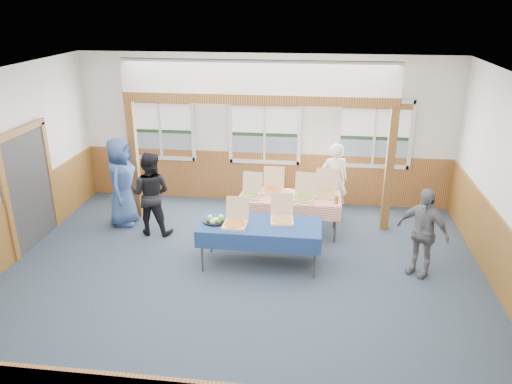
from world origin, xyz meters
TOP-DOWN VIEW (x-y plane):
  - floor at (0.00, 0.00)m, footprint 8.00×8.00m
  - ceiling at (0.00, 0.00)m, footprint 8.00×8.00m
  - wall_back at (0.00, 3.50)m, footprint 8.00×0.00m
  - wall_front at (0.00, -3.50)m, footprint 8.00×0.00m
  - wainscot_back at (0.00, 3.48)m, footprint 7.98×0.05m
  - wainscot_left at (-3.98, 0.00)m, footprint 0.05×6.98m
  - wainscot_right at (3.98, 0.00)m, footprint 0.05×6.98m
  - cased_opening at (-3.96, 0.90)m, footprint 0.06×1.30m
  - window_left at (-2.30, 3.46)m, footprint 1.56×0.10m
  - window_mid at (0.00, 3.46)m, footprint 1.56×0.10m
  - window_right at (2.30, 3.46)m, footprint 1.56×0.10m
  - post_left at (-2.50, 2.30)m, footprint 0.15×0.15m
  - post_right at (2.50, 2.30)m, footprint 0.15×0.15m
  - cross_beam at (0.00, 2.30)m, footprint 5.15×0.18m
  - table_left at (0.25, 0.58)m, footprint 2.16×1.33m
  - table_right at (0.67, 1.87)m, footprint 2.01×1.23m
  - pizza_box_a at (-0.15, 0.47)m, footprint 0.40×0.48m
  - pizza_box_b at (0.60, 0.74)m, footprint 0.43×0.50m
  - pizza_box_c at (-0.08, 1.77)m, footprint 0.42×0.50m
  - pizza_box_d at (0.32, 2.06)m, footprint 0.40×0.49m
  - pizza_box_e at (0.92, 1.79)m, footprint 0.46×0.54m
  - pizza_box_f at (1.32, 2.01)m, footprint 0.46×0.54m
  - veggie_tray at (-0.50, 0.58)m, footprint 0.42×0.42m
  - drink_glass at (1.52, 1.62)m, footprint 0.07×0.07m
  - woman_white at (1.50, 2.76)m, footprint 0.65×0.52m
  - woman_black at (-1.94, 1.55)m, footprint 0.81×0.64m
  - man_blue at (-2.64, 1.90)m, footprint 0.60×0.89m
  - person_grey at (2.86, 0.62)m, footprint 0.92×0.82m

SIDE VIEW (x-z plane):
  - floor at x=0.00m, z-range 0.00..0.00m
  - wainscot_back at x=0.00m, z-range 0.00..1.10m
  - wainscot_left at x=-3.98m, z-range 0.00..1.10m
  - wainscot_right at x=3.98m, z-range 0.00..1.10m
  - table_right at x=0.67m, z-range 0.32..1.08m
  - table_left at x=0.25m, z-range 0.33..1.08m
  - person_grey at x=2.86m, z-range 0.00..1.49m
  - woman_white at x=1.50m, z-range 0.00..1.58m
  - veggie_tray at x=-0.50m, z-range 0.74..0.84m
  - woman_black at x=-1.94m, z-range 0.00..1.61m
  - pizza_box_c at x=-0.08m, z-range 0.62..1.03m
  - pizza_box_b at x=0.60m, z-range 0.61..1.03m
  - pizza_box_a at x=-0.15m, z-range 0.61..1.03m
  - pizza_box_d at x=0.32m, z-range 0.61..1.04m
  - pizza_box_e at x=0.92m, z-range 0.60..1.04m
  - pizza_box_f at x=1.32m, z-range 0.60..1.05m
  - drink_glass at x=1.52m, z-range 0.76..0.91m
  - man_blue at x=-2.64m, z-range 0.00..1.77m
  - cased_opening at x=-3.96m, z-range 0.00..2.10m
  - post_left at x=-2.50m, z-range 0.00..2.40m
  - post_right at x=2.50m, z-range 0.00..2.40m
  - wall_back at x=0.00m, z-range -2.40..5.60m
  - wall_front at x=0.00m, z-range -2.40..5.60m
  - window_left at x=-2.30m, z-range 0.95..2.41m
  - window_mid at x=0.00m, z-range 0.95..2.41m
  - window_right at x=2.30m, z-range 0.95..2.41m
  - cross_beam at x=0.00m, z-range 2.40..2.58m
  - ceiling at x=0.00m, z-range 3.20..3.20m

